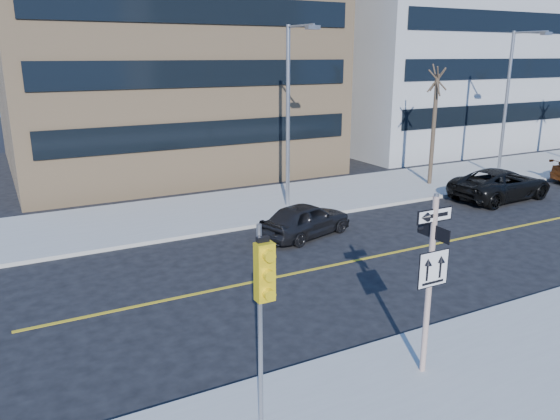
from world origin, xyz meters
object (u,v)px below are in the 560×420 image
parked_car_a (306,220)px  streetlight_a (291,106)px  street_tree_west (437,82)px  traffic_signal (264,289)px  sign_pole (430,275)px  parked_car_c (501,184)px  streetlight_b (511,95)px

parked_car_a → streetlight_a: streetlight_a is taller
street_tree_west → traffic_signal: bearing=-140.6°
sign_pole → street_tree_west: (13.00, 13.81, 3.09)m
parked_car_c → streetlight_b: size_ratio=0.69×
sign_pole → traffic_signal: (-4.00, -0.15, 0.59)m
parked_car_c → traffic_signal: bearing=116.0°
sign_pole → streetlight_b: bearing=36.4°
sign_pole → parked_car_c: sign_pole is taller
parked_car_c → streetlight_b: bearing=-53.7°
streetlight_b → parked_car_a: bearing=-166.6°
streetlight_b → street_tree_west: size_ratio=1.26×
street_tree_west → streetlight_a: bearing=-176.5°
sign_pole → streetlight_a: streetlight_a is taller
streetlight_a → streetlight_b: same height
street_tree_west → parked_car_a: bearing=-157.9°
traffic_signal → parked_car_a: bearing=55.7°
traffic_signal → streetlight_b: bearing=31.4°
parked_car_a → parked_car_c: parked_car_c is taller
streetlight_a → street_tree_west: streetlight_a is taller
streetlight_a → streetlight_b: size_ratio=1.00×
parked_car_c → streetlight_a: 11.34m
parked_car_a → parked_car_c: bearing=-104.6°
street_tree_west → parked_car_c: bearing=-73.6°
sign_pole → parked_car_a: bearing=74.5°
traffic_signal → street_tree_west: (17.00, 13.96, 2.50)m
traffic_signal → sign_pole: bearing=2.1°
streetlight_b → parked_car_c: bearing=-140.3°
traffic_signal → streetlight_a: (8.00, 13.42, 1.73)m
traffic_signal → street_tree_west: street_tree_west is taller
parked_car_a → traffic_signal: bearing=128.9°
traffic_signal → streetlight_a: bearing=59.2°
sign_pole → parked_car_a: sign_pole is taller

